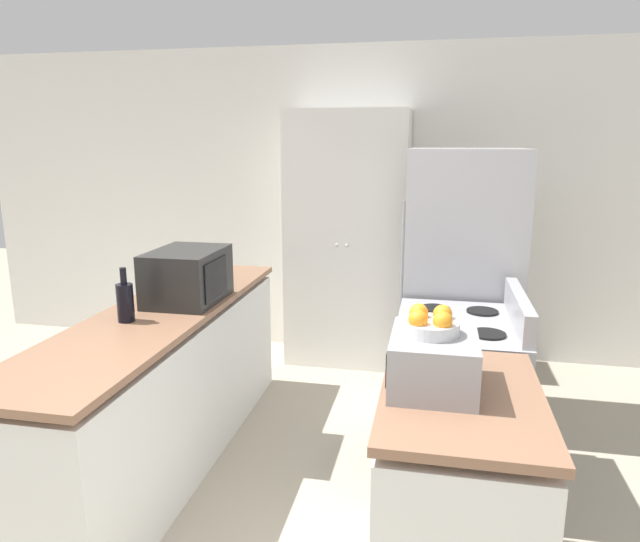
# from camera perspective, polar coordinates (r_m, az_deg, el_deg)

# --- Properties ---
(wall_back) EXTENTS (7.00, 0.06, 2.60)m
(wall_back) POSITION_cam_1_polar(r_m,az_deg,el_deg) (4.94, 3.60, 6.74)
(wall_back) COLOR white
(wall_back) RESTS_ON ground_plane
(counter_left) EXTENTS (0.60, 2.42, 0.91)m
(counter_left) POSITION_cam_1_polar(r_m,az_deg,el_deg) (3.45, -15.36, -11.32)
(counter_left) COLOR silver
(counter_left) RESTS_ON ground_plane
(counter_right) EXTENTS (0.60, 0.92, 0.91)m
(counter_right) POSITION_cam_1_polar(r_m,az_deg,el_deg) (2.47, 13.39, -21.69)
(counter_right) COLOR silver
(counter_right) RESTS_ON ground_plane
(pantry_cabinet) EXTENTS (0.97, 0.52, 2.07)m
(pantry_cabinet) POSITION_cam_1_polar(r_m,az_deg,el_deg) (4.69, 2.72, 3.12)
(pantry_cabinet) COLOR white
(pantry_cabinet) RESTS_ON ground_plane
(stove) EXTENTS (0.66, 0.80, 1.07)m
(stove) POSITION_cam_1_polar(r_m,az_deg,el_deg) (3.22, 13.36, -12.51)
(stove) COLOR #9E9EA3
(stove) RESTS_ON ground_plane
(refrigerator) EXTENTS (0.74, 0.75, 1.78)m
(refrigerator) POSITION_cam_1_polar(r_m,az_deg,el_deg) (3.85, 13.90, -1.56)
(refrigerator) COLOR #B7B7BC
(refrigerator) RESTS_ON ground_plane
(microwave) EXTENTS (0.38, 0.51, 0.30)m
(microwave) POSITION_cam_1_polar(r_m,az_deg,el_deg) (3.40, -13.11, -0.47)
(microwave) COLOR black
(microwave) RESTS_ON counter_left
(wine_bottle) EXTENTS (0.09, 0.09, 0.29)m
(wine_bottle) POSITION_cam_1_polar(r_m,az_deg,el_deg) (3.11, -18.90, -2.88)
(wine_bottle) COLOR black
(wine_bottle) RESTS_ON counter_left
(toaster_oven) EXTENTS (0.33, 0.40, 0.21)m
(toaster_oven) POSITION_cam_1_polar(r_m,az_deg,el_deg) (2.22, 11.23, -8.83)
(toaster_oven) COLOR #939399
(toaster_oven) RESTS_ON counter_right
(fruit_bowl) EXTENTS (0.22, 0.22, 0.10)m
(fruit_bowl) POSITION_cam_1_polar(r_m,az_deg,el_deg) (2.18, 10.95, -5.16)
(fruit_bowl) COLOR silver
(fruit_bowl) RESTS_ON toaster_oven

